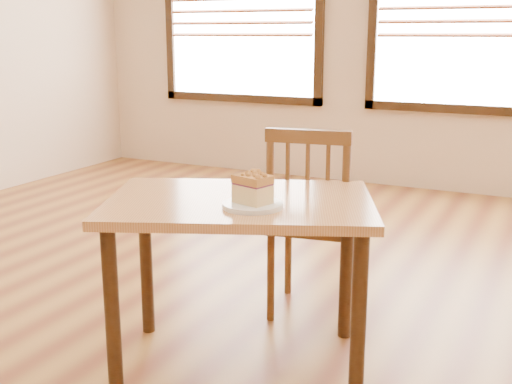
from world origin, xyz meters
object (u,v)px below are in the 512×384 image
Objects in this scene: cafe_chair_main at (313,220)px; cafe_table_main at (240,225)px; plate at (253,205)px; cake_slice at (253,188)px.

cafe_table_main is at bearing 72.63° from cafe_chair_main.
plate reaches higher than cafe_table_main.
cafe_chair_main is 4.18× the size of plate.
cafe_table_main is 8.04× the size of cake_slice.
cafe_chair_main is at bearing 59.23° from cafe_table_main.
plate is 0.07m from cake_slice.
plate is 1.49× the size of cake_slice.
cafe_chair_main reaches higher than cake_slice.
plate is (0.11, -0.10, 0.12)m from cafe_table_main.
cafe_table_main is 0.65m from cafe_chair_main.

